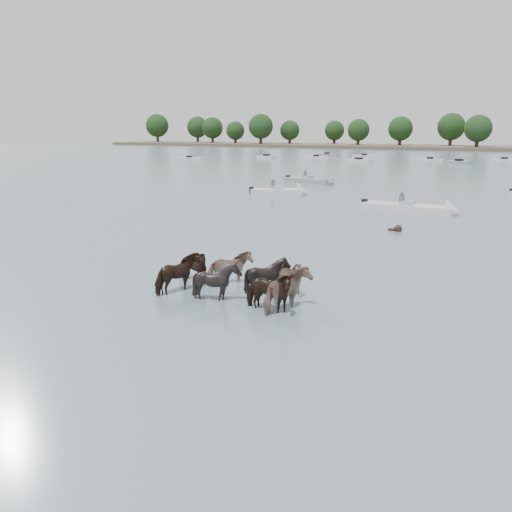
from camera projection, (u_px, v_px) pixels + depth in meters
The scene contains 8 objects.
ground at pixel (220, 285), 18.00m from camera, with size 400.00×400.00×0.00m, color #4D626E.
shoreline at pixel (311, 145), 177.65m from camera, with size 160.00×30.00×1.00m, color #4C4233.
pony_herd at pixel (239, 280), 16.73m from camera, with size 5.96×3.27×1.42m.
swimming_pony at pixel (397, 229), 27.76m from camera, with size 0.72×0.44×0.44m.
motorboat_a at pixel (285, 192), 43.60m from camera, with size 4.97×3.52×1.92m.
motorboat_b at pixel (419, 209), 34.05m from camera, with size 6.52×1.68×1.92m.
motorboat_f at pixel (315, 181), 53.25m from camera, with size 5.92×2.26×1.92m.
treeline at pixel (297, 128), 178.85m from camera, with size 148.81×22.62×12.02m.
Camera 1 is at (10.19, -13.99, 5.20)m, focal length 36.45 mm.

